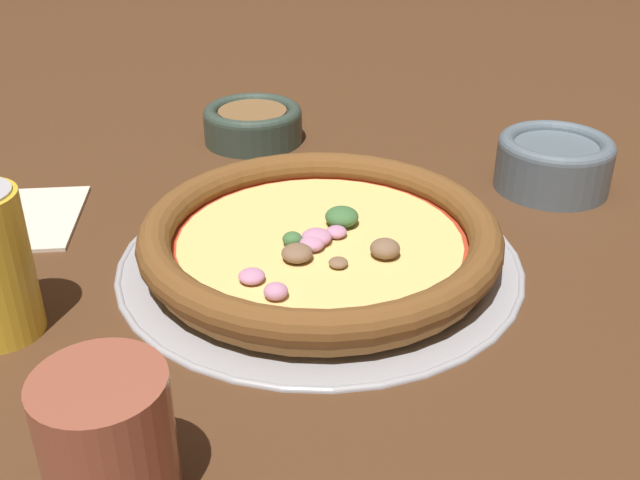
# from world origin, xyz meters

# --- Properties ---
(ground_plane) EXTENTS (3.00, 3.00, 0.00)m
(ground_plane) POSITION_xyz_m (0.00, 0.00, 0.00)
(ground_plane) COLOR #4C2D19
(pizza_tray) EXTENTS (0.38, 0.38, 0.01)m
(pizza_tray) POSITION_xyz_m (0.00, 0.00, 0.00)
(pizza_tray) COLOR #9E9EA3
(pizza_tray) RESTS_ON ground_plane
(pizza) EXTENTS (0.33, 0.33, 0.04)m
(pizza) POSITION_xyz_m (0.00, 0.00, 0.03)
(pizza) COLOR tan
(pizza) RESTS_ON pizza_tray
(bowl_near) EXTENTS (0.13, 0.13, 0.06)m
(bowl_near) POSITION_xyz_m (-0.24, 0.19, 0.03)
(bowl_near) COLOR slate
(bowl_near) RESTS_ON ground_plane
(bowl_far) EXTENTS (0.13, 0.13, 0.05)m
(bowl_far) POSITION_xyz_m (-0.26, -0.18, 0.03)
(bowl_far) COLOR #334238
(bowl_far) RESTS_ON ground_plane
(drinking_cup) EXTENTS (0.08, 0.08, 0.09)m
(drinking_cup) POSITION_xyz_m (0.31, -0.02, 0.05)
(drinking_cup) COLOR brown
(drinking_cup) RESTS_ON ground_plane
(napkin) EXTENTS (0.17, 0.16, 0.01)m
(napkin) POSITION_xyz_m (0.03, -0.32, 0.00)
(napkin) COLOR beige
(napkin) RESTS_ON ground_plane
(fork) EXTENTS (0.17, 0.07, 0.00)m
(fork) POSITION_xyz_m (0.10, -0.28, 0.00)
(fork) COLOR #B7B7BC
(fork) RESTS_ON ground_plane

